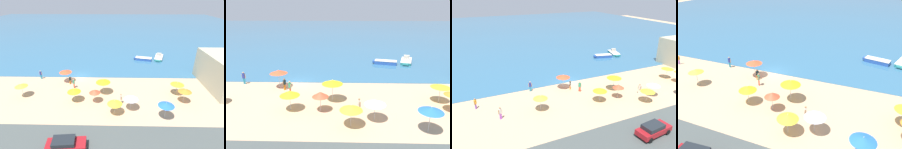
% 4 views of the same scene
% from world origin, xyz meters
% --- Properties ---
extents(ground_plane, '(160.00, 160.00, 0.00)m').
position_xyz_m(ground_plane, '(0.00, 0.00, 0.00)').
color(ground_plane, tan).
extents(sea, '(150.00, 110.00, 0.05)m').
position_xyz_m(sea, '(0.00, 55.00, 0.03)').
color(sea, '#326486').
rests_on(sea, ground_plane).
extents(beach_umbrella_0, '(2.31, 2.31, 2.52)m').
position_xyz_m(beach_umbrella_0, '(-1.98, -1.98, 2.23)').
color(beach_umbrella_0, '#B2B2B7').
rests_on(beach_umbrella_0, ground_plane).
extents(beach_umbrella_1, '(2.17, 2.17, 2.50)m').
position_xyz_m(beach_umbrella_1, '(14.12, -12.24, 2.23)').
color(beach_umbrella_1, '#B2B2B7').
rests_on(beach_umbrella_1, ground_plane).
extents(beach_umbrella_2, '(2.10, 2.10, 2.29)m').
position_xyz_m(beach_umbrella_2, '(1.02, -8.42, 1.96)').
color(beach_umbrella_2, '#B2B2B7').
rests_on(beach_umbrella_2, ground_plane).
extents(beach_umbrella_3, '(1.99, 1.99, 2.36)m').
position_xyz_m(beach_umbrella_3, '(-7.78, -7.22, 2.07)').
color(beach_umbrella_3, '#B2B2B7').
rests_on(beach_umbrella_3, ground_plane).
extents(beach_umbrella_4, '(2.40, 2.40, 2.66)m').
position_xyz_m(beach_umbrella_4, '(5.35, -6.00, 2.35)').
color(beach_umbrella_4, '#B2B2B7').
rests_on(beach_umbrella_4, ground_plane).
extents(beach_umbrella_5, '(2.11, 2.11, 2.23)m').
position_xyz_m(beach_umbrella_5, '(7.32, -11.45, 1.91)').
color(beach_umbrella_5, '#B2B2B7').
rests_on(beach_umbrella_5, ground_plane).
extents(beach_umbrella_6, '(2.20, 2.20, 2.25)m').
position_xyz_m(beach_umbrella_6, '(17.56, -5.97, 1.99)').
color(beach_umbrella_6, '#B2B2B7').
rests_on(beach_umbrella_6, ground_plane).
extents(beach_umbrella_7, '(2.01, 2.01, 2.42)m').
position_xyz_m(beach_umbrella_7, '(17.94, -8.37, 2.13)').
color(beach_umbrella_7, '#B2B2B7').
rests_on(beach_umbrella_7, ground_plane).
extents(beach_umbrella_8, '(1.73, 1.73, 2.28)m').
position_xyz_m(beach_umbrella_8, '(4.23, -8.59, 1.94)').
color(beach_umbrella_8, '#B2B2B7').
rests_on(beach_umbrella_8, ground_plane).
extents(beach_umbrella_9, '(2.10, 2.10, 2.17)m').
position_xyz_m(beach_umbrella_9, '(9.63, -10.32, 1.90)').
color(beach_umbrella_9, '#B2B2B7').
rests_on(beach_umbrella_9, ground_plane).
extents(bather_0, '(0.56, 0.27, 1.78)m').
position_xyz_m(bather_0, '(-7.33, -0.77, 1.00)').
color(bather_0, teal).
rests_on(bather_0, ground_plane).
extents(bather_2, '(0.36, 0.52, 1.59)m').
position_xyz_m(bather_2, '(-1.08, -2.80, 0.89)').
color(bather_2, orange).
rests_on(bather_2, ground_plane).
extents(bather_4, '(0.40, 0.45, 1.76)m').
position_xyz_m(bather_4, '(-0.03, -4.20, 0.99)').
color(bather_4, '#EE3E21').
rests_on(bather_4, ground_plane).
extents(bather_5, '(0.32, 0.54, 1.70)m').
position_xyz_m(bather_5, '(8.21, -8.94, 0.96)').
color(bather_5, white).
rests_on(bather_5, ground_plane).
extents(parked_car_1, '(4.40, 2.19, 1.44)m').
position_xyz_m(parked_car_1, '(2.07, -17.83, 0.82)').
color(parked_car_1, maroon).
rests_on(parked_car_1, coastal_road).
extents(skiff_nearshore, '(3.19, 5.29, 1.33)m').
position_xyz_m(skiff_nearshore, '(18.47, 11.30, 0.39)').
color(skiff_nearshore, teal).
rests_on(skiff_nearshore, sea).
extents(skiff_offshore, '(4.53, 2.48, 0.70)m').
position_xyz_m(skiff_offshore, '(14.30, 10.07, 0.40)').
color(skiff_offshore, '#2A52A3').
rests_on(skiff_offshore, sea).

